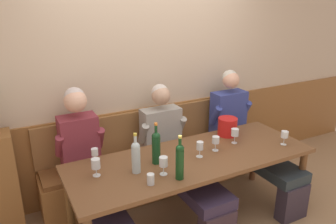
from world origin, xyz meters
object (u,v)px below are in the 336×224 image
Objects in this scene: wine_bottle_clear_water at (136,156)px; dining_table at (193,164)px; person_center_left_seat at (246,135)px; ice_bucket at (227,127)px; wine_glass_by_bottle at (96,165)px; person_left_seat at (89,167)px; wine_glass_mid_right at (163,163)px; wine_glass_near_bucket at (200,146)px; wine_bottle_green_tall at (180,160)px; wine_glass_left_end at (235,133)px; wine_glass_mid_left at (285,135)px; wine_bottle_amber_mid at (156,146)px; wall_bench at (160,167)px; wine_glass_right_end at (95,153)px; water_tumbler_right at (151,179)px; person_right_seat at (177,155)px; wine_glass_center_front at (216,141)px.

dining_table is at bearing 2.04° from wine_bottle_clear_water.
person_center_left_seat is 3.69× the size of wine_bottle_clear_water.
ice_bucket is (-0.34, -0.07, 0.19)m from person_center_left_seat.
dining_table is 0.92m from wine_glass_by_bottle.
person_left_seat is 8.37× the size of wine_glass_mid_right.
wine_glass_mid_right is (-0.45, -0.13, 0.00)m from wine_glass_near_bucket.
wine_glass_left_end is at bearing 22.35° from wine_bottle_green_tall.
wine_glass_mid_left is at bearing 3.78° from wine_bottle_green_tall.
dining_table is at bearing -7.75° from wine_bottle_amber_mid.
person_center_left_seat is at bearing 19.69° from dining_table.
wine_glass_mid_right is at bearing 124.92° from wine_bottle_green_tall.
wine_bottle_clear_water is 0.64m from wine_glass_near_bucket.
person_center_left_seat is at bearing -21.28° from wall_bench.
wine_glass_right_end is 0.65m from water_tumbler_right.
wine_glass_near_bucket is 0.47m from wine_glass_mid_right.
person_right_seat is at bearing 14.61° from wine_glass_by_bottle.
wine_bottle_clear_water is 0.94× the size of wine_bottle_green_tall.
wine_glass_center_front is at bearing -16.30° from wine_glass_right_end.
wine_glass_left_end is 1.14m from water_tumbler_right.
person_right_seat reaches higher than dining_table.
ice_bucket is at bearing 73.02° from wine_glass_left_end.
wine_glass_mid_left reaches higher than wine_glass_right_end.
person_right_seat is at bearing -88.90° from wall_bench.
wine_glass_center_front is at bearing -50.12° from person_right_seat.
wine_glass_left_end is (0.54, 0.06, 0.18)m from dining_table.
wine_bottle_amber_mid is 0.90m from wine_glass_left_end.
wine_bottle_green_tall is (-0.31, -0.60, 0.29)m from person_right_seat.
ice_bucket is 1.28× the size of wine_glass_mid_right.
person_left_seat is 3.48× the size of wine_bottle_amber_mid.
water_tumbler_right is at bearing -162.06° from wine_glass_center_front.
wine_glass_by_bottle is at bearing 135.80° from water_tumbler_right.
wine_bottle_green_tall is 2.66× the size of wine_glass_mid_left.
wine_bottle_green_tall reaches higher than wall_bench.
dining_table is 0.48m from wine_bottle_green_tall.
wine_glass_left_end is 1.70× the size of water_tumbler_right.
person_left_seat is 0.72m from water_tumbler_right.
wall_bench is at bearing 130.16° from wine_glass_left_end.
wine_bottle_green_tall is 2.62× the size of wine_glass_center_front.
ice_bucket is 1.61× the size of wine_glass_right_end.
wine_bottle_amber_mid is at bearing 172.25° from dining_table.
person_center_left_seat is 8.53× the size of wine_glass_left_end.
water_tumbler_right is (-0.25, 0.03, -0.12)m from wine_bottle_green_tall.
wine_bottle_green_tall is 0.34m from wine_bottle_amber_mid.
wine_bottle_amber_mid is at bearing 176.43° from wine_glass_center_front.
wine_bottle_green_tall reaches higher than wine_glass_by_bottle.
wine_bottle_green_tall is at bearing -107.20° from wall_bench.
wine_bottle_green_tall reaches higher than water_tumbler_right.
wine_glass_right_end is at bearing 157.92° from wine_glass_near_bucket.
wall_bench is 1.20m from wine_bottle_green_tall.
dining_table is 25.63× the size of water_tumbler_right.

